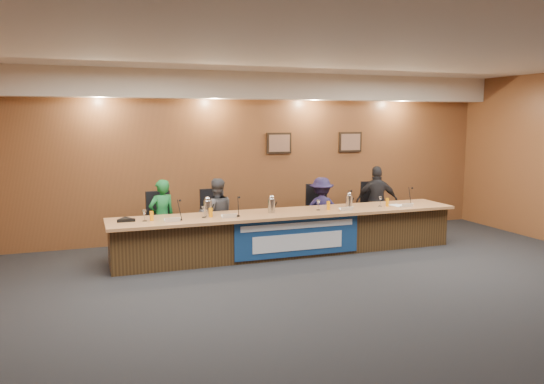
{
  "coord_description": "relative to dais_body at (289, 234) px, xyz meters",
  "views": [
    {
      "loc": [
        -3.33,
        -5.99,
        2.34
      ],
      "look_at": [
        -0.22,
        2.65,
        1.06
      ],
      "focal_mm": 35.0,
      "sensor_mm": 36.0,
      "label": 1
    }
  ],
  "objects": [
    {
      "name": "carafe_mid",
      "position": [
        -0.33,
        -0.04,
        0.52
      ],
      "size": [
        0.12,
        0.12,
        0.24
      ],
      "primitive_type": "cylinder",
      "color": "silver",
      "rests_on": "dais_top"
    },
    {
      "name": "banner_text_lower",
      "position": [
        0.0,
        -0.43,
        -0.05
      ],
      "size": [
        1.6,
        0.01,
        0.28
      ],
      "primitive_type": "cube",
      "color": "silver",
      "rests_on": "banner"
    },
    {
      "name": "dais_body",
      "position": [
        0.0,
        0.0,
        0.0
      ],
      "size": [
        6.0,
        0.8,
        0.7
      ],
      "primitive_type": "cube",
      "color": "#402C16",
      "rests_on": "floor"
    },
    {
      "name": "panelist_b",
      "position": [
        -1.13,
        0.66,
        0.3
      ],
      "size": [
        0.66,
        0.54,
        1.3
      ],
      "primitive_type": "imported",
      "rotation": [
        0.0,
        0.0,
        3.07
      ],
      "color": "#444347",
      "rests_on": "floor"
    },
    {
      "name": "office_chair_a",
      "position": [
        -2.08,
        0.76,
        0.13
      ],
      "size": [
        0.53,
        0.53,
        0.08
      ],
      "primitive_type": "cube",
      "rotation": [
        0.0,
        0.0,
        0.1
      ],
      "color": "black",
      "rests_on": "floor"
    },
    {
      "name": "floor",
      "position": [
        0.0,
        -2.4,
        -0.35
      ],
      "size": [
        10.0,
        10.0,
        0.0
      ],
      "primitive_type": "plane",
      "color": "black",
      "rests_on": "ground"
    },
    {
      "name": "office_chair_b",
      "position": [
        -1.13,
        0.76,
        0.13
      ],
      "size": [
        0.51,
        0.51,
        0.08
      ],
      "primitive_type": "cube",
      "rotation": [
        0.0,
        0.0,
        0.07
      ],
      "color": "black",
      "rests_on": "floor"
    },
    {
      "name": "carafe_right",
      "position": [
        1.18,
        0.03,
        0.51
      ],
      "size": [
        0.12,
        0.12,
        0.22
      ],
      "primitive_type": "cylinder",
      "color": "silver",
      "rests_on": "dais_top"
    },
    {
      "name": "nameplate_c",
      "position": [
        0.96,
        -0.3,
        0.45
      ],
      "size": [
        0.24,
        0.08,
        0.1
      ],
      "primitive_type": "cube",
      "rotation": [
        0.31,
        0.0,
        0.0
      ],
      "color": "white",
      "rests_on": "dais_top"
    },
    {
      "name": "ceiling",
      "position": [
        0.0,
        -2.4,
        2.85
      ],
      "size": [
        10.0,
        8.0,
        0.04
      ],
      "primitive_type": "cube",
      "color": "silver",
      "rests_on": "wall_back"
    },
    {
      "name": "nameplate_a",
      "position": [
        -2.05,
        -0.3,
        0.45
      ],
      "size": [
        0.24,
        0.08,
        0.1
      ],
      "primitive_type": "cube",
      "rotation": [
        0.31,
        0.0,
        0.0
      ],
      "color": "white",
      "rests_on": "dais_top"
    },
    {
      "name": "juice_glass_b",
      "position": [
        -1.4,
        -0.08,
        0.47
      ],
      "size": [
        0.06,
        0.06,
        0.15
      ],
      "primitive_type": "cylinder",
      "color": "orange",
      "rests_on": "dais_top"
    },
    {
      "name": "nameplate_b",
      "position": [
        -1.14,
        -0.27,
        0.45
      ],
      "size": [
        0.24,
        0.08,
        0.1
      ],
      "primitive_type": "cube",
      "rotation": [
        0.31,
        0.0,
        0.0
      ],
      "color": "white",
      "rests_on": "dais_top"
    },
    {
      "name": "microphone_b",
      "position": [
        -0.97,
        -0.17,
        0.41
      ],
      "size": [
        0.07,
        0.07,
        0.02
      ],
      "primitive_type": "cylinder",
      "color": "black",
      "rests_on": "dais_top"
    },
    {
      "name": "water_glass_d",
      "position": [
        1.75,
        -0.09,
        0.49
      ],
      "size": [
        0.08,
        0.08,
        0.18
      ],
      "primitive_type": "cylinder",
      "color": "silver",
      "rests_on": "dais_top"
    },
    {
      "name": "wall_photo_left",
      "position": [
        0.4,
        1.57,
        1.5
      ],
      "size": [
        0.52,
        0.04,
        0.42
      ],
      "primitive_type": "cube",
      "color": "black",
      "rests_on": "wall_back"
    },
    {
      "name": "panelist_a",
      "position": [
        -2.08,
        0.66,
        0.31
      ],
      "size": [
        0.56,
        0.45,
        1.31
      ],
      "primitive_type": "imported",
      "rotation": [
        0.0,
        0.0,
        3.47
      ],
      "color": "#146129",
      "rests_on": "floor"
    },
    {
      "name": "paper_stack",
      "position": [
        2.1,
        -0.11,
        0.4
      ],
      "size": [
        0.26,
        0.33,
        0.01
      ],
      "primitive_type": "cube",
      "rotation": [
        0.0,
        0.0,
        0.14
      ],
      "color": "white",
      "rests_on": "dais_top"
    },
    {
      "name": "microphone_c",
      "position": [
        1.09,
        -0.11,
        0.41
      ],
      "size": [
        0.07,
        0.07,
        0.02
      ],
      "primitive_type": "cylinder",
      "color": "black",
      "rests_on": "dais_top"
    },
    {
      "name": "nameplate_d",
      "position": [
        2.17,
        -0.33,
        0.45
      ],
      "size": [
        0.24,
        0.08,
        0.1
      ],
      "primitive_type": "cube",
      "rotation": [
        0.31,
        0.0,
        0.0
      ],
      "color": "white",
      "rests_on": "dais_top"
    },
    {
      "name": "wall_photo_right",
      "position": [
        2.0,
        1.57,
        1.5
      ],
      "size": [
        0.52,
        0.04,
        0.42
      ],
      "primitive_type": "cube",
      "color": "black",
      "rests_on": "wall_back"
    },
    {
      "name": "microphone_d",
      "position": [
        2.32,
        -0.14,
        0.41
      ],
      "size": [
        0.07,
        0.07,
        0.02
      ],
      "primitive_type": "cylinder",
      "color": "black",
      "rests_on": "dais_top"
    },
    {
      "name": "office_chair_c",
      "position": [
        0.92,
        0.76,
        0.13
      ],
      "size": [
        0.55,
        0.55,
        0.08
      ],
      "primitive_type": "cube",
      "rotation": [
        0.0,
        0.0,
        -0.17
      ],
      "color": "black",
      "rests_on": "floor"
    },
    {
      "name": "carafe_left",
      "position": [
        -1.43,
        -0.01,
        0.53
      ],
      "size": [
        0.13,
        0.13,
        0.26
      ],
      "primitive_type": "cylinder",
      "color": "silver",
      "rests_on": "dais_top"
    },
    {
      "name": "panelist_c",
      "position": [
        0.92,
        0.66,
        0.27
      ],
      "size": [
        0.9,
        0.67,
        1.24
      ],
      "primitive_type": "imported",
      "rotation": [
        0.0,
        0.0,
        2.85
      ],
      "color": "#1C1639",
      "rests_on": "floor"
    },
    {
      "name": "juice_glass_a",
      "position": [
        -2.34,
        -0.07,
        0.47
      ],
      "size": [
        0.06,
        0.06,
        0.15
      ],
      "primitive_type": "cylinder",
      "color": "orange",
      "rests_on": "dais_top"
    },
    {
      "name": "speakerphone",
      "position": [
        -2.73,
        0.01,
        0.43
      ],
      "size": [
        0.32,
        0.32,
        0.05
      ],
      "primitive_type": "cylinder",
      "color": "black",
      "rests_on": "dais_top"
    },
    {
      "name": "office_chair_d",
      "position": [
        2.13,
        0.76,
        0.13
      ],
      "size": [
        0.56,
        0.56,
        0.08
      ],
      "primitive_type": "cube",
      "rotation": [
        0.0,
        0.0,
        -0.18
      ],
      "color": "black",
      "rests_on": "floor"
    },
    {
      "name": "water_glass_b",
      "position": [
        -1.52,
        -0.1,
        0.49
      ],
      "size": [
        0.08,
        0.08,
        0.18
      ],
      "primitive_type": "cylinder",
      "color": "silver",
      "rests_on": "dais_top"
    },
    {
      "name": "wall_back",
      "position": [
        0.0,
        1.6,
        1.25
      ],
      "size": [
        10.0,
        0.04,
        3.2
      ],
      "primitive_type": "cube",
      "color": "brown",
      "rests_on": "floor"
    },
    {
      "name": "panelist_d",
      "position": [
        2.13,
        0.66,
        0.36
      ],
      "size": [
        0.9,
        0.61,
        1.41
      ],
      "primitive_type": "imported",
      "rotation": [
        0.0,
        0.0,
        2.79
      ],
      "color": "black",
      "rests_on": "floor"
    },
    {
      "name": "juice_glass_c",
      "position": [
        0.71,
        -0.08,
        0.47
      ],
      "size": [
        0.06,
        0.06,
        0.15
      ],
      "primitive_type": "cylinder",
      "color": "orange",
      "rests_on": "dais_top"
    },
    {
      "name": "banner",
      "position": [
        0.0,
        -0.41,
        0.03
      ],
      "size": [
        2.2,
        0.02,
        0.65
      ],
      "primitive_type": "cube",
      "color": "navy",
      "rests_on": "dais_body"
    },
    {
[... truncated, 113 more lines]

